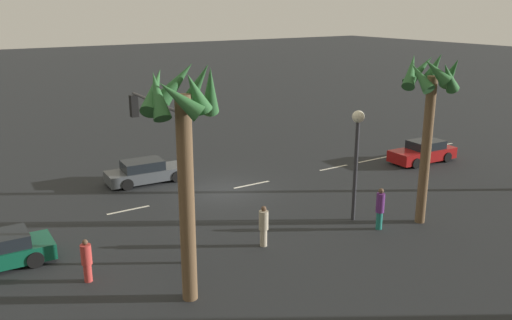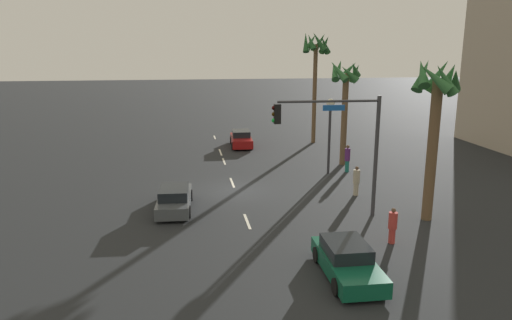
% 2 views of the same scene
% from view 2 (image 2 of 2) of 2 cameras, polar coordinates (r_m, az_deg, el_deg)
% --- Properties ---
extents(ground_plane, '(220.00, 220.00, 0.00)m').
position_cam_2_polar(ground_plane, '(28.88, -2.54, -3.69)').
color(ground_plane, '#232628').
extents(lane_stripe_0, '(1.85, 0.14, 0.01)m').
position_cam_2_polar(lane_stripe_0, '(46.33, -5.03, 2.75)').
color(lane_stripe_0, silver).
rests_on(lane_stripe_0, ground_plane).
extents(lane_stripe_1, '(2.56, 0.14, 0.01)m').
position_cam_2_polar(lane_stripe_1, '(39.55, -4.33, 0.95)').
color(lane_stripe_1, silver).
rests_on(lane_stripe_1, ground_plane).
extents(lane_stripe_2, '(2.17, 0.14, 0.01)m').
position_cam_2_polar(lane_stripe_2, '(36.28, -3.90, -0.17)').
color(lane_stripe_2, silver).
rests_on(lane_stripe_2, ground_plane).
extents(lane_stripe_3, '(2.31, 0.14, 0.01)m').
position_cam_2_polar(lane_stripe_3, '(30.52, -2.90, -2.75)').
color(lane_stripe_3, silver).
rests_on(lane_stripe_3, ground_plane).
extents(lane_stripe_4, '(2.15, 0.14, 0.01)m').
position_cam_2_polar(lane_stripe_4, '(23.78, -1.08, -7.44)').
color(lane_stripe_4, silver).
rests_on(lane_stripe_4, ground_plane).
extents(car_0, '(4.51, 2.03, 1.38)m').
position_cam_2_polar(car_0, '(41.86, -1.81, 2.55)').
color(car_0, maroon).
rests_on(car_0, ground_plane).
extents(car_1, '(4.68, 2.00, 1.30)m').
position_cam_2_polar(car_1, '(25.67, -9.84, -4.66)').
color(car_1, '#474C51').
rests_on(car_1, ground_plane).
extents(car_2, '(4.34, 1.94, 1.28)m').
position_cam_2_polar(car_2, '(18.57, 10.96, -11.89)').
color(car_2, '#0F5138').
rests_on(car_2, ground_plane).
extents(traffic_signal, '(0.43, 5.45, 6.20)m').
position_cam_2_polar(traffic_signal, '(23.71, 10.33, 2.89)').
color(traffic_signal, '#38383D').
rests_on(traffic_signal, ground_plane).
extents(streetlamp, '(0.56, 0.56, 5.18)m').
position_cam_2_polar(streetlamp, '(32.36, 8.94, 4.74)').
color(streetlamp, '#2D2D33').
rests_on(streetlamp, ground_plane).
extents(pedestrian_0, '(0.44, 0.44, 1.76)m').
position_cam_2_polar(pedestrian_0, '(28.27, 12.05, -2.41)').
color(pedestrian_0, '#B2A58C').
rests_on(pedestrian_0, ground_plane).
extents(pedestrian_1, '(0.51, 0.51, 1.92)m').
position_cam_2_polar(pedestrian_1, '(33.53, 11.00, 0.26)').
color(pedestrian_1, '#1E7266').
rests_on(pedestrian_1, ground_plane).
extents(pedestrian_2, '(0.51, 0.51, 1.64)m').
position_cam_2_polar(pedestrian_2, '(21.82, 16.21, -7.57)').
color(pedestrian_2, '#BF3833').
rests_on(pedestrian_2, ground_plane).
extents(palm_tree_0, '(2.76, 2.63, 9.98)m').
position_cam_2_polar(palm_tree_0, '(43.12, 7.30, 12.40)').
color(palm_tree_0, brown).
rests_on(palm_tree_0, ground_plane).
extents(palm_tree_1, '(2.70, 2.65, 7.75)m').
position_cam_2_polar(palm_tree_1, '(34.96, 10.70, 8.88)').
color(palm_tree_1, brown).
rests_on(palm_tree_1, ground_plane).
extents(palm_tree_2, '(2.75, 2.66, 8.07)m').
position_cam_2_polar(palm_tree_2, '(24.31, 20.91, 6.36)').
color(palm_tree_2, brown).
rests_on(palm_tree_2, ground_plane).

